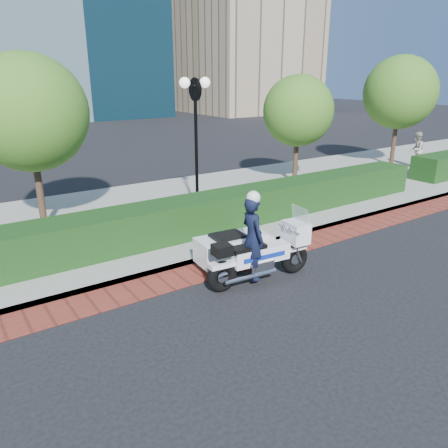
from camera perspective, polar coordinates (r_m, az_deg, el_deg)
ground at (r=9.93m, az=7.20°, el=-7.73°), size 120.00×120.00×0.00m
brick_strip at (r=10.98m, az=2.04°, el=-4.84°), size 60.00×1.00×0.01m
sidewalk at (r=14.59m, az=-8.45°, el=1.38°), size 60.00×8.00×0.15m
hedge_main at (r=12.39m, az=-3.67°, el=1.15°), size 18.00×1.20×1.00m
lamppost at (r=13.77m, az=-3.70°, el=12.78°), size 1.02×0.70×4.21m
tree_b at (r=13.35m, az=-24.15°, el=13.08°), size 3.20×3.20×4.89m
tree_c at (r=18.12m, az=9.66°, el=14.34°), size 2.80×2.80×4.30m
tree_d at (r=23.06m, az=22.01°, el=15.63°), size 3.40×3.40×5.16m
police_motorcycle at (r=9.92m, az=3.03°, el=-2.99°), size 2.65×1.96×2.14m
pedestrian at (r=23.00m, az=23.79°, el=8.84°), size 1.01×0.90×1.72m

